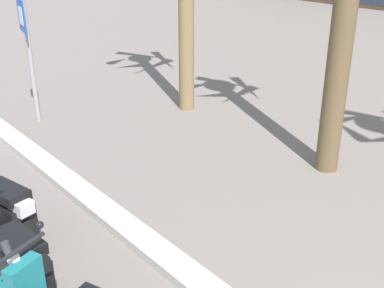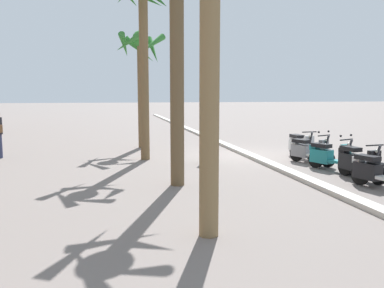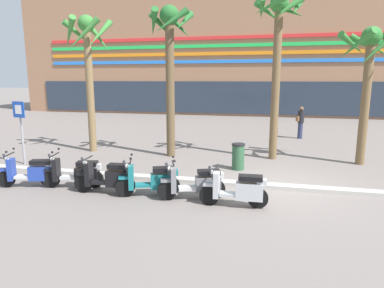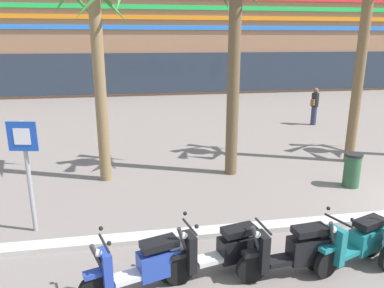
{
  "view_description": "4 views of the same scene",
  "coord_description": "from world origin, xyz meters",
  "px_view_note": "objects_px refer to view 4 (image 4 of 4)",
  "views": [
    {
      "loc": [
        -0.36,
        -2.92,
        3.55
      ],
      "look_at": [
        -4.77,
        0.79,
        1.02
      ],
      "focal_mm": 45.64,
      "sensor_mm": 36.0,
      "label": 1
    },
    {
      "loc": [
        -14.23,
        5.06,
        2.35
      ],
      "look_at": [
        -6.46,
        3.39,
        1.34
      ],
      "focal_mm": 36.58,
      "sensor_mm": 36.0,
      "label": 2
    },
    {
      "loc": [
        -0.29,
        -10.2,
        3.22
      ],
      "look_at": [
        -3.0,
        1.29,
        0.95
      ],
      "focal_mm": 31.74,
      "sensor_mm": 36.0,
      "label": 3
    },
    {
      "loc": [
        -7.37,
        -6.88,
        3.95
      ],
      "look_at": [
        -5.53,
        3.75,
        0.86
      ],
      "focal_mm": 34.42,
      "sensor_mm": 36.0,
      "label": 4
    }
  ],
  "objects_px": {
    "scooter_blue_tail_end": "(143,266)",
    "crossing_sign": "(27,164)",
    "scooter_black_lead_nearest": "(294,251)",
    "palm_tree_mid_walkway": "(96,23)",
    "pedestrian_window_shopping": "(315,105)",
    "litter_bin": "(352,170)",
    "palm_tree_far_corner": "(236,20)",
    "palm_tree_near_sign": "(367,10)",
    "scooter_teal_mid_front": "(357,242)",
    "scooter_black_second_in_line": "(223,250)"
  },
  "relations": [
    {
      "from": "pedestrian_window_shopping",
      "to": "palm_tree_mid_walkway",
      "type": "bearing_deg",
      "value": -149.17
    },
    {
      "from": "scooter_black_lead_nearest",
      "to": "palm_tree_near_sign",
      "type": "distance_m",
      "value": 8.3
    },
    {
      "from": "scooter_black_lead_nearest",
      "to": "scooter_teal_mid_front",
      "type": "bearing_deg",
      "value": 4.76
    },
    {
      "from": "palm_tree_mid_walkway",
      "to": "pedestrian_window_shopping",
      "type": "bearing_deg",
      "value": 30.83
    },
    {
      "from": "palm_tree_mid_walkway",
      "to": "scooter_black_lead_nearest",
      "type": "bearing_deg",
      "value": -56.44
    },
    {
      "from": "palm_tree_far_corner",
      "to": "litter_bin",
      "type": "relative_size",
      "value": 6.41
    },
    {
      "from": "scooter_teal_mid_front",
      "to": "pedestrian_window_shopping",
      "type": "distance_m",
      "value": 11.64
    },
    {
      "from": "scooter_black_second_in_line",
      "to": "pedestrian_window_shopping",
      "type": "distance_m",
      "value": 12.7
    },
    {
      "from": "crossing_sign",
      "to": "palm_tree_far_corner",
      "type": "bearing_deg",
      "value": 27.84
    },
    {
      "from": "scooter_black_second_in_line",
      "to": "pedestrian_window_shopping",
      "type": "height_order",
      "value": "pedestrian_window_shopping"
    },
    {
      "from": "scooter_teal_mid_front",
      "to": "scooter_black_second_in_line",
      "type": "bearing_deg",
      "value": 176.22
    },
    {
      "from": "scooter_blue_tail_end",
      "to": "scooter_black_lead_nearest",
      "type": "xyz_separation_m",
      "value": [
        2.57,
        -0.03,
        0.01
      ]
    },
    {
      "from": "palm_tree_far_corner",
      "to": "scooter_teal_mid_front",
      "type": "bearing_deg",
      "value": -79.11
    },
    {
      "from": "scooter_teal_mid_front",
      "to": "scooter_blue_tail_end",
      "type": "bearing_deg",
      "value": -178.81
    },
    {
      "from": "pedestrian_window_shopping",
      "to": "palm_tree_far_corner",
      "type": "bearing_deg",
      "value": -134.67
    },
    {
      "from": "palm_tree_mid_walkway",
      "to": "crossing_sign",
      "type": "bearing_deg",
      "value": -115.72
    },
    {
      "from": "crossing_sign",
      "to": "scooter_black_second_in_line",
      "type": "bearing_deg",
      "value": -30.24
    },
    {
      "from": "scooter_black_lead_nearest",
      "to": "palm_tree_mid_walkway",
      "type": "distance_m",
      "value": 7.3
    },
    {
      "from": "scooter_teal_mid_front",
      "to": "litter_bin",
      "type": "distance_m",
      "value": 3.92
    },
    {
      "from": "scooter_black_second_in_line",
      "to": "litter_bin",
      "type": "relative_size",
      "value": 1.9
    },
    {
      "from": "palm_tree_mid_walkway",
      "to": "palm_tree_far_corner",
      "type": "bearing_deg",
      "value": -1.71
    },
    {
      "from": "crossing_sign",
      "to": "palm_tree_far_corner",
      "type": "xyz_separation_m",
      "value": [
        5.08,
        2.68,
        2.93
      ]
    },
    {
      "from": "scooter_blue_tail_end",
      "to": "crossing_sign",
      "type": "distance_m",
      "value": 3.37
    },
    {
      "from": "scooter_black_second_in_line",
      "to": "litter_bin",
      "type": "xyz_separation_m",
      "value": [
        4.48,
        3.19,
        0.04
      ]
    },
    {
      "from": "scooter_black_lead_nearest",
      "to": "palm_tree_mid_walkway",
      "type": "xyz_separation_m",
      "value": [
        -3.42,
        5.15,
        3.89
      ]
    },
    {
      "from": "scooter_teal_mid_front",
      "to": "crossing_sign",
      "type": "xyz_separation_m",
      "value": [
        -6.03,
        2.25,
        1.06
      ]
    },
    {
      "from": "scooter_teal_mid_front",
      "to": "palm_tree_near_sign",
      "type": "distance_m",
      "value": 7.62
    },
    {
      "from": "scooter_teal_mid_front",
      "to": "crossing_sign",
      "type": "height_order",
      "value": "crossing_sign"
    },
    {
      "from": "scooter_black_lead_nearest",
      "to": "crossing_sign",
      "type": "distance_m",
      "value": 5.42
    },
    {
      "from": "litter_bin",
      "to": "crossing_sign",
      "type": "bearing_deg",
      "value": -172.2
    },
    {
      "from": "palm_tree_far_corner",
      "to": "palm_tree_near_sign",
      "type": "xyz_separation_m",
      "value": [
        4.2,
        0.42,
        0.36
      ]
    },
    {
      "from": "scooter_black_second_in_line",
      "to": "scooter_black_lead_nearest",
      "type": "distance_m",
      "value": 1.21
    },
    {
      "from": "scooter_black_lead_nearest",
      "to": "palm_tree_mid_walkway",
      "type": "bearing_deg",
      "value": 123.56
    },
    {
      "from": "palm_tree_far_corner",
      "to": "pedestrian_window_shopping",
      "type": "relative_size",
      "value": 3.47
    },
    {
      "from": "scooter_black_second_in_line",
      "to": "palm_tree_far_corner",
      "type": "relative_size",
      "value": 0.3
    },
    {
      "from": "litter_bin",
      "to": "palm_tree_mid_walkway",
      "type": "bearing_deg",
      "value": 165.88
    },
    {
      "from": "scooter_black_second_in_line",
      "to": "scooter_teal_mid_front",
      "type": "distance_m",
      "value": 2.45
    },
    {
      "from": "scooter_black_second_in_line",
      "to": "litter_bin",
      "type": "bearing_deg",
      "value": 35.46
    },
    {
      "from": "scooter_black_lead_nearest",
      "to": "pedestrian_window_shopping",
      "type": "distance_m",
      "value": 12.3
    },
    {
      "from": "palm_tree_near_sign",
      "to": "palm_tree_far_corner",
      "type": "bearing_deg",
      "value": -174.3
    },
    {
      "from": "scooter_teal_mid_front",
      "to": "palm_tree_mid_walkway",
      "type": "xyz_separation_m",
      "value": [
        -4.68,
        5.05,
        3.91
      ]
    },
    {
      "from": "scooter_teal_mid_front",
      "to": "crossing_sign",
      "type": "distance_m",
      "value": 6.52
    },
    {
      "from": "palm_tree_far_corner",
      "to": "palm_tree_near_sign",
      "type": "distance_m",
      "value": 4.23
    },
    {
      "from": "scooter_blue_tail_end",
      "to": "scooter_black_second_in_line",
      "type": "bearing_deg",
      "value": 9.89
    },
    {
      "from": "palm_tree_near_sign",
      "to": "palm_tree_mid_walkway",
      "type": "bearing_deg",
      "value": -177.78
    },
    {
      "from": "scooter_black_lead_nearest",
      "to": "crossing_sign",
      "type": "relative_size",
      "value": 0.75
    },
    {
      "from": "palm_tree_far_corner",
      "to": "pedestrian_window_shopping",
      "type": "distance_m",
      "value": 8.76
    },
    {
      "from": "scooter_teal_mid_front",
      "to": "litter_bin",
      "type": "bearing_deg",
      "value": 58.76
    },
    {
      "from": "scooter_teal_mid_front",
      "to": "pedestrian_window_shopping",
      "type": "relative_size",
      "value": 0.98
    },
    {
      "from": "scooter_black_lead_nearest",
      "to": "palm_tree_mid_walkway",
      "type": "height_order",
      "value": "palm_tree_mid_walkway"
    }
  ]
}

